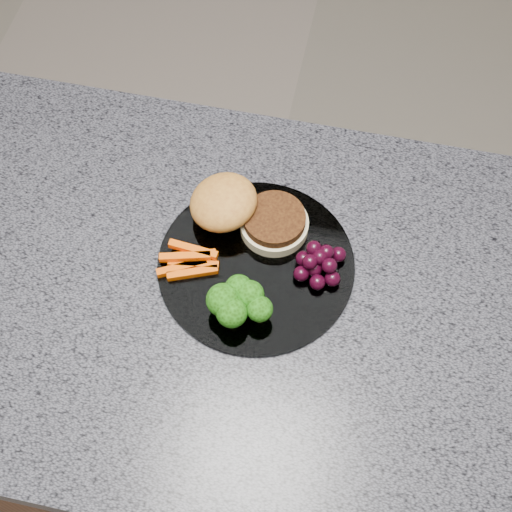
{
  "coord_description": "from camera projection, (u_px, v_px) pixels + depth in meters",
  "views": [
    {
      "loc": [
        0.2,
        -0.39,
        1.73
      ],
      "look_at": [
        0.11,
        0.05,
        0.93
      ],
      "focal_mm": 50.0,
      "sensor_mm": 36.0,
      "label": 1
    }
  ],
  "objects": [
    {
      "name": "grape_bunch",
      "position": [
        320.0,
        263.0,
        0.92
      ],
      "size": [
        0.06,
        0.07,
        0.04
      ],
      "rotation": [
        0.0,
        0.0,
        0.25
      ],
      "color": "black",
      "rests_on": "plate"
    },
    {
      "name": "countertop",
      "position": [
        168.0,
        288.0,
        0.95
      ],
      "size": [
        1.2,
        0.6,
        0.04
      ],
      "primitive_type": "cube",
      "color": "#51515C",
      "rests_on": "island_cabinet"
    },
    {
      "name": "broccoli",
      "position": [
        238.0,
        301.0,
        0.88
      ],
      "size": [
        0.08,
        0.07,
        0.05
      ],
      "rotation": [
        0.0,
        0.0,
        0.26
      ],
      "color": "olive",
      "rests_on": "plate"
    },
    {
      "name": "island_cabinet",
      "position": [
        194.0,
        395.0,
        1.34
      ],
      "size": [
        1.2,
        0.6,
        0.86
      ],
      "primitive_type": "cube",
      "color": "#58301E",
      "rests_on": "ground"
    },
    {
      "name": "plate",
      "position": [
        256.0,
        264.0,
        0.94
      ],
      "size": [
        0.26,
        0.26,
        0.01
      ],
      "primitive_type": "cylinder",
      "color": "white",
      "rests_on": "countertop"
    },
    {
      "name": "room",
      "position": [
        100.0,
        9.0,
        0.54
      ],
      "size": [
        4.02,
        4.02,
        2.7
      ],
      "color": "gray",
      "rests_on": "ground"
    },
    {
      "name": "carrot_sticks",
      "position": [
        189.0,
        261.0,
        0.93
      ],
      "size": [
        0.08,
        0.06,
        0.02
      ],
      "rotation": [
        0.0,
        0.0,
        -0.0
      ],
      "color": "#E35203",
      "rests_on": "plate"
    },
    {
      "name": "burger",
      "position": [
        242.0,
        211.0,
        0.95
      ],
      "size": [
        0.17,
        0.1,
        0.05
      ],
      "rotation": [
        0.0,
        0.0,
        0.04
      ],
      "color": "beige",
      "rests_on": "plate"
    }
  ]
}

